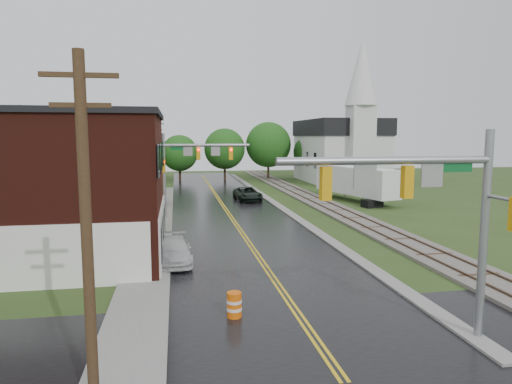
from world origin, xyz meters
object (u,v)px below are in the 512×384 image
object	(u,v)px
suv_dark	(248,194)
pickup_white	(174,251)
utility_pole_c	(157,155)
brick_building	(30,188)
tree_left_e	(140,154)
semi_trailer	(356,181)
church	(342,144)
traffic_signal_far	(190,160)
construction_barrel	(234,305)
traffic_signal_near	(428,198)
utility_pole_b	(145,168)
tree_left_c	(88,159)
tree_left_b	(24,150)
utility_pole_a	(86,229)

from	to	relation	value
suv_dark	pickup_white	world-z (taller)	suv_dark
utility_pole_c	brick_building	bearing A→B (deg)	-101.09
tree_left_e	brick_building	bearing A→B (deg)	-96.71
pickup_white	semi_trailer	distance (m)	28.34
utility_pole_c	tree_left_e	size ratio (longest dim) A/B	1.10
church	semi_trailer	size ratio (longest dim) A/B	1.69
traffic_signal_far	construction_barrel	size ratio (longest dim) A/B	7.31
traffic_signal_near	semi_trailer	world-z (taller)	traffic_signal_near
pickup_white	utility_pole_b	bearing A→B (deg)	101.01
traffic_signal_far	semi_trailer	world-z (taller)	traffic_signal_far
brick_building	pickup_white	xyz separation A→B (m)	(7.68, -1.51, -3.49)
church	tree_left_c	world-z (taller)	church
church	tree_left_b	world-z (taller)	church
brick_building	tree_left_e	xyz separation A→B (m)	(3.64, 30.90, 0.66)
construction_barrel	pickup_white	bearing A→B (deg)	105.60
brick_building	church	size ratio (longest dim) A/B	0.71
brick_building	construction_barrel	world-z (taller)	brick_building
utility_pole_c	suv_dark	bearing A→B (deg)	-36.54
church	traffic_signal_far	distance (m)	35.59
traffic_signal_near	suv_dark	size ratio (longest dim) A/B	1.39
traffic_signal_near	construction_barrel	size ratio (longest dim) A/B	7.31
traffic_signal_far	construction_barrel	xyz separation A→B (m)	(0.97, -21.74, -4.47)
tree_left_c	tree_left_e	world-z (taller)	tree_left_e
traffic_signal_far	semi_trailer	bearing A→B (deg)	22.48
pickup_white	tree_left_c	bearing A→B (deg)	106.69
tree_left_b	suv_dark	xyz separation A→B (m)	(20.82, 4.86, -4.99)
utility_pole_a	utility_pole_c	world-z (taller)	same
brick_building	tree_left_c	xyz separation A→B (m)	(-1.36, 24.90, 0.36)
tree_left_c	utility_pole_b	bearing A→B (deg)	-68.51
traffic_signal_near	tree_left_c	xyz separation A→B (m)	(-17.32, 37.90, -0.46)
tree_left_b	construction_barrel	distance (m)	31.18
utility_pole_a	pickup_white	distance (m)	14.23
church	tree_left_e	xyz separation A→B (m)	(-28.85, -7.84, -1.02)
utility_pole_a	semi_trailer	xyz separation A→B (m)	(21.12, 34.36, -2.52)
suv_dark	pickup_white	xyz separation A→B (m)	(-7.77, -23.26, -0.07)
traffic_signal_far	tree_left_c	bearing A→B (deg)	128.82
church	traffic_signal_far	size ratio (longest dim) A/B	2.72
utility_pole_c	construction_barrel	size ratio (longest dim) A/B	8.96
traffic_signal_near	suv_dark	xyz separation A→B (m)	(-0.50, 34.76, -4.24)
traffic_signal_near	tree_left_e	bearing A→B (deg)	105.68
church	suv_dark	xyz separation A→B (m)	(-17.03, -16.98, -5.10)
utility_pole_c	tree_left_e	bearing A→B (deg)	137.16
tree_left_b	construction_barrel	size ratio (longest dim) A/B	9.65
traffic_signal_near	utility_pole_b	distance (m)	22.49
church	construction_barrel	xyz separation A→B (m)	(-22.50, -48.48, -5.33)
traffic_signal_far	pickup_white	world-z (taller)	traffic_signal_far
utility_pole_b	utility_pole_c	distance (m)	22.00
traffic_signal_far	tree_left_e	bearing A→B (deg)	105.89
church	traffic_signal_near	xyz separation A→B (m)	(-16.53, -51.74, -0.87)
church	tree_left_e	bearing A→B (deg)	-164.80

